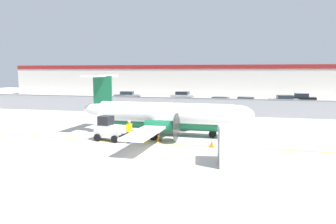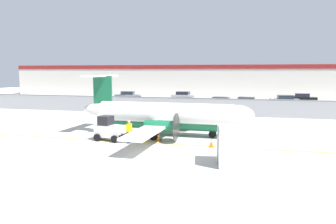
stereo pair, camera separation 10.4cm
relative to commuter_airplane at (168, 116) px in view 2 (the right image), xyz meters
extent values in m
plane|color=#BCB7AD|center=(0.57, -5.17, -1.60)|extent=(140.00, 140.00, 0.00)
cube|color=yellow|center=(0.57, -3.17, -1.60)|extent=(84.00, 0.20, 0.01)
cube|color=gray|center=(0.57, 12.83, -0.60)|extent=(98.00, 0.04, 2.00)
cylinder|color=slate|center=(0.57, 12.83, 0.45)|extent=(98.00, 0.10, 0.10)
cube|color=#38383A|center=(0.57, 24.33, -1.54)|extent=(98.00, 17.00, 0.12)
cube|color=beige|center=(0.57, 42.83, 1.65)|extent=(91.00, 8.00, 6.50)
cube|color=maroon|center=(0.57, 38.83, 4.50)|extent=(91.00, 0.20, 0.80)
cylinder|color=white|center=(-0.26, 0.01, 0.15)|extent=(11.21, 2.16, 1.90)
ellipsoid|color=white|center=(5.61, -0.13, 0.15)|extent=(2.62, 1.86, 1.80)
ellipsoid|color=white|center=(-6.13, 0.14, 0.35)|extent=(3.17, 1.12, 1.05)
cylinder|color=#145938|center=(-0.26, 0.01, -0.38)|extent=(10.05, 1.71, 1.48)
cube|color=white|center=(-0.16, 0.00, -0.42)|extent=(1.97, 16.03, 0.18)
cylinder|color=#145938|center=(0.10, 2.60, -0.42)|extent=(2.22, 0.95, 0.90)
cone|color=black|center=(1.25, 2.57, -0.42)|extent=(0.46, 0.45, 0.44)
cylinder|color=#262626|center=(1.40, 2.57, -0.42)|extent=(0.09, 2.10, 2.10)
cylinder|color=#145938|center=(-0.02, -2.60, -0.42)|extent=(2.22, 0.95, 0.90)
cone|color=black|center=(1.13, -2.63, -0.42)|extent=(0.46, 0.45, 0.44)
cylinder|color=#262626|center=(1.28, -2.63, -0.42)|extent=(0.09, 2.10, 2.10)
cube|color=#145938|center=(-5.84, 0.14, 1.70)|extent=(1.70, 0.22, 3.10)
cube|color=white|center=(-5.99, 0.14, 3.25)|extent=(1.21, 4.82, 0.14)
cylinder|color=#59595B|center=(3.67, -0.09, -0.82)|extent=(0.14, 0.14, 0.97)
cylinder|color=black|center=(3.67, -0.09, -1.30)|extent=(0.60, 0.23, 0.60)
cylinder|color=#59595B|center=(-0.51, 2.22, -0.78)|extent=(0.14, 0.14, 0.90)
cylinder|color=black|center=(-0.51, 2.22, -1.22)|extent=(0.76, 0.24, 0.76)
cylinder|color=#59595B|center=(-0.61, -2.20, -0.78)|extent=(0.14, 0.14, 0.90)
cylinder|color=black|center=(-0.61, -2.20, -1.22)|extent=(0.76, 0.24, 0.76)
cube|color=silver|center=(-3.78, -3.11, -0.87)|extent=(2.33, 1.39, 0.90)
cube|color=black|center=(-4.13, -3.06, -0.07)|extent=(1.03, 1.11, 0.70)
cube|color=black|center=(-2.64, -3.27, -1.17)|extent=(0.31, 1.11, 0.30)
cylinder|color=black|center=(-2.95, -2.62, -1.32)|extent=(0.58, 0.26, 0.56)
cylinder|color=black|center=(-3.12, -3.81, -1.32)|extent=(0.58, 0.26, 0.56)
cylinder|color=black|center=(-4.44, -2.41, -1.32)|extent=(0.58, 0.26, 0.56)
cylinder|color=black|center=(-4.61, -3.60, -1.32)|extent=(0.58, 0.26, 0.56)
cylinder|color=#191E4C|center=(-1.97, -3.59, -1.18)|extent=(0.22, 0.22, 0.85)
cylinder|color=#191E4C|center=(-2.07, -3.76, -1.18)|extent=(0.22, 0.22, 0.85)
cylinder|color=yellow|center=(-2.02, -3.67, -0.45)|extent=(0.46, 0.46, 0.60)
cylinder|color=yellow|center=(-1.91, -3.48, -0.42)|extent=(0.14, 0.14, 0.55)
cylinder|color=yellow|center=(-2.13, -3.87, -0.42)|extent=(0.14, 0.14, 0.55)
sphere|color=tan|center=(-2.02, -3.67, -0.01)|extent=(0.22, 0.22, 0.22)
cube|color=silver|center=(6.01, -7.43, -0.50)|extent=(2.69, 2.36, 2.20)
cube|color=#333338|center=(6.01, -7.43, -0.50)|extent=(2.42, 0.47, 2.20)
cube|color=orange|center=(-2.48, -2.85, -1.58)|extent=(0.36, 0.36, 0.04)
cone|color=orange|center=(-2.48, -2.85, -1.26)|extent=(0.28, 0.28, 0.60)
cylinder|color=white|center=(-2.48, -2.85, -1.18)|extent=(0.17, 0.17, 0.08)
cube|color=orange|center=(-0.11, -2.52, -1.58)|extent=(0.36, 0.36, 0.04)
cone|color=orange|center=(-0.11, -2.52, -1.26)|extent=(0.28, 0.28, 0.60)
cylinder|color=white|center=(-0.11, -2.52, -1.18)|extent=(0.17, 0.17, 0.08)
cube|color=orange|center=(3.99, -3.42, -1.58)|extent=(0.36, 0.36, 0.04)
cone|color=orange|center=(3.99, -3.42, -1.26)|extent=(0.28, 0.28, 0.60)
cylinder|color=white|center=(3.99, -3.42, -1.18)|extent=(0.17, 0.17, 0.08)
cube|color=slate|center=(-14.83, 28.82, -0.86)|extent=(4.38, 2.21, 0.80)
cube|color=#262D38|center=(-14.68, 28.84, -0.18)|extent=(2.38, 1.82, 0.56)
cylinder|color=black|center=(-16.11, 27.75, -1.18)|extent=(0.62, 0.27, 0.60)
cylinder|color=black|center=(-16.33, 29.54, -1.18)|extent=(0.62, 0.27, 0.60)
cylinder|color=black|center=(-13.33, 28.11, -1.18)|extent=(0.62, 0.27, 0.60)
cylinder|color=black|center=(-13.56, 29.89, -1.18)|extent=(0.62, 0.27, 0.60)
cube|color=red|center=(-10.08, 19.06, -0.86)|extent=(4.29, 1.94, 0.80)
cube|color=#262D38|center=(-10.23, 19.07, -0.18)|extent=(2.29, 1.68, 0.56)
cylinder|color=black|center=(-8.63, 19.88, -1.18)|extent=(0.61, 0.23, 0.60)
cylinder|color=black|center=(-8.73, 18.08, -1.18)|extent=(0.61, 0.23, 0.60)
cylinder|color=black|center=(-11.42, 20.04, -1.18)|extent=(0.61, 0.23, 0.60)
cylinder|color=black|center=(-11.53, 18.24, -1.18)|extent=(0.61, 0.23, 0.60)
cube|color=silver|center=(-4.83, 30.59, -0.86)|extent=(4.33, 2.06, 0.80)
cube|color=#262D38|center=(-4.98, 30.60, -0.18)|extent=(2.33, 1.75, 0.56)
cylinder|color=black|center=(-3.35, 31.36, -1.18)|extent=(0.62, 0.25, 0.60)
cylinder|color=black|center=(-3.51, 29.57, -1.18)|extent=(0.62, 0.25, 0.60)
cylinder|color=black|center=(-6.14, 31.61, -1.18)|extent=(0.62, 0.25, 0.60)
cylinder|color=black|center=(-6.30, 29.82, -1.18)|extent=(0.62, 0.25, 0.60)
cube|color=#19662D|center=(-2.28, 18.97, -0.86)|extent=(4.30, 1.97, 0.80)
cube|color=#262D38|center=(-2.43, 18.96, -0.18)|extent=(2.30, 1.70, 0.56)
cylinder|color=black|center=(-0.94, 19.96, -1.18)|extent=(0.61, 0.24, 0.60)
cylinder|color=black|center=(-0.83, 18.16, -1.18)|extent=(0.61, 0.24, 0.60)
cylinder|color=black|center=(-3.74, 19.78, -1.18)|extent=(0.61, 0.24, 0.60)
cylinder|color=black|center=(-3.62, 17.98, -1.18)|extent=(0.61, 0.24, 0.60)
cube|color=black|center=(2.70, 20.00, -0.86)|extent=(4.39, 2.23, 0.80)
cube|color=#262D38|center=(2.56, 20.02, -0.18)|extent=(2.39, 1.83, 0.56)
cylinder|color=black|center=(4.21, 20.71, -1.18)|extent=(0.62, 0.28, 0.60)
cylinder|color=black|center=(3.97, 18.93, -1.18)|extent=(0.62, 0.28, 0.60)
cylinder|color=black|center=(1.43, 21.08, -1.18)|extent=(0.62, 0.28, 0.60)
cylinder|color=black|center=(1.20, 19.30, -1.18)|extent=(0.62, 0.28, 0.60)
cube|color=#B28C19|center=(5.85, 20.73, -0.86)|extent=(4.36, 2.13, 0.80)
cube|color=#262D38|center=(6.00, 20.71, -0.18)|extent=(2.35, 1.78, 0.56)
cylinder|color=black|center=(4.36, 19.98, -1.18)|extent=(0.62, 0.26, 0.60)
cylinder|color=black|center=(4.55, 21.77, -1.18)|extent=(0.62, 0.26, 0.60)
cylinder|color=black|center=(7.15, 19.69, -1.18)|extent=(0.62, 0.26, 0.60)
cylinder|color=black|center=(7.34, 21.48, -1.18)|extent=(0.62, 0.26, 0.60)
cube|color=slate|center=(11.45, 25.77, -0.86)|extent=(4.35, 2.10, 0.80)
cube|color=#262D38|center=(11.60, 25.78, -0.18)|extent=(2.34, 1.77, 0.56)
cylinder|color=black|center=(10.14, 24.73, -1.18)|extent=(0.62, 0.26, 0.60)
cylinder|color=black|center=(9.97, 26.53, -1.18)|extent=(0.62, 0.26, 0.60)
cylinder|color=black|center=(12.93, 25.01, -1.18)|extent=(0.62, 0.26, 0.60)
cylinder|color=black|center=(12.76, 26.80, -1.18)|extent=(0.62, 0.26, 0.60)
cube|color=black|center=(14.75, 30.37, -0.86)|extent=(4.38, 2.20, 0.80)
cube|color=#262D38|center=(14.60, 30.39, -0.18)|extent=(2.37, 1.82, 0.56)
cylinder|color=black|center=(16.25, 31.09, -1.18)|extent=(0.62, 0.27, 0.60)
cylinder|color=black|center=(16.03, 29.30, -1.18)|extent=(0.62, 0.27, 0.60)
cylinder|color=black|center=(13.47, 31.43, -1.18)|extent=(0.62, 0.27, 0.60)
cylinder|color=black|center=(13.25, 29.64, -1.18)|extent=(0.62, 0.27, 0.60)
camera|label=1|loc=(6.39, -25.81, 3.66)|focal=35.00mm
camera|label=2|loc=(6.49, -25.79, 3.66)|focal=35.00mm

